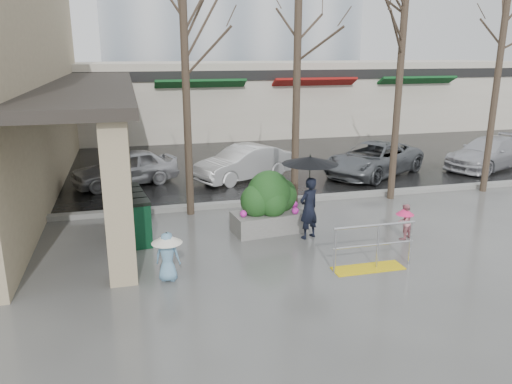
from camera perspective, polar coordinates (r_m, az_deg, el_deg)
name	(u,v)px	position (r m, az deg, el deg)	size (l,w,h in m)	color
ground	(294,254)	(11.91, 4.41, -7.04)	(120.00, 120.00, 0.00)	#51514F
street_asphalt	(186,125)	(32.89, -8.02, 7.65)	(120.00, 36.00, 0.01)	black
curb	(253,202)	(15.50, -0.31, -1.21)	(120.00, 0.30, 0.15)	gray
canopy_slab	(89,81)	(18.44, -18.51, 11.97)	(2.80, 18.00, 0.25)	#2D2823
pillar_front	(118,201)	(10.28, -15.48, -0.96)	(0.55, 0.55, 3.50)	tan
pillar_back	(120,144)	(16.62, -15.27, 5.35)	(0.55, 0.55, 3.50)	tan
storefront_row	(228,98)	(29.00, -3.23, 10.68)	(34.00, 6.74, 4.00)	beige
handrail	(371,252)	(11.26, 13.06, -6.75)	(1.90, 0.50, 1.03)	yellow
tree_west	(184,33)	(14.07, -8.24, 17.58)	(3.20, 3.20, 6.80)	#382B21
tree_midwest	(298,28)	(14.78, 4.81, 18.17)	(3.20, 3.20, 7.00)	#382B21
tree_mideast	(402,42)	(16.15, 16.38, 16.09)	(3.20, 3.20, 6.50)	#382B21
tree_east	(504,25)	(18.17, 26.50, 16.68)	(3.20, 3.20, 7.20)	#382B21
woman	(309,184)	(12.48, 6.13, 0.90)	(1.41, 1.41, 2.16)	black
child_pink	(404,219)	(13.15, 16.61, -3.02)	(0.55, 0.50, 0.92)	#CB7C87
child_blue	(167,252)	(10.49, -10.10, -6.71)	(0.64, 0.64, 1.06)	#6D9FC2
planter	(269,203)	(13.08, 1.50, -1.21)	(1.98, 1.17, 1.65)	slate
news_boxes	(136,214)	(13.17, -13.58, -2.46)	(0.75, 2.14, 1.17)	#0D3D22
car_a	(125,168)	(18.25, -14.75, 2.70)	(1.49, 3.70, 1.26)	#B9BABF
car_b	(244,163)	(18.43, -1.42, 3.34)	(1.33, 3.82, 1.26)	silver
car_c	(373,159)	(19.62, 13.25, 3.70)	(2.09, 4.53, 1.26)	slate
car_d	(489,153)	(22.32, 25.07, 4.06)	(1.77, 4.34, 1.26)	silver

